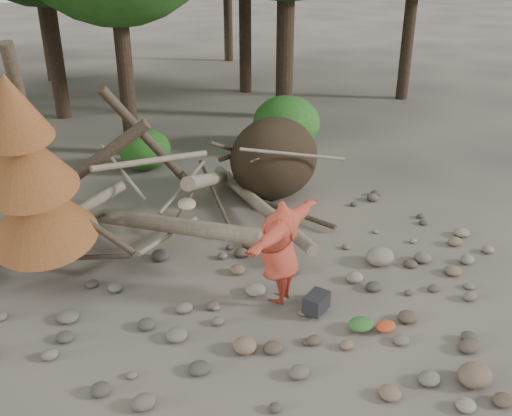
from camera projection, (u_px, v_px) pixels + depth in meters
ground at (298, 318)px, 9.47m from camera, size 120.00×120.00×0.00m
deadfall_pile at (255, 166)px, 13.27m from camera, size 8.55×5.24×3.30m
dead_conifer at (30, 177)px, 9.52m from camera, size 2.06×2.16×4.35m
bush_mid at (145, 149)px, 15.49m from camera, size 1.40×1.40×1.12m
bush_right at (286, 123)px, 16.92m from camera, size 2.00×2.00×1.60m
frisbee_thrower at (279, 252)px, 9.43m from camera, size 3.03×1.58×2.35m
backpack at (316, 305)px, 9.55m from camera, size 0.53×0.45×0.30m
cloth_green at (361, 327)px, 9.13m from camera, size 0.43×0.36×0.16m
cloth_orange at (385, 329)px, 9.12m from camera, size 0.35×0.28×0.13m
boulder_front_right at (475, 375)px, 8.01m from camera, size 0.51×0.46×0.30m
boulder_mid_right at (380, 256)px, 11.00m from camera, size 0.55×0.50×0.33m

